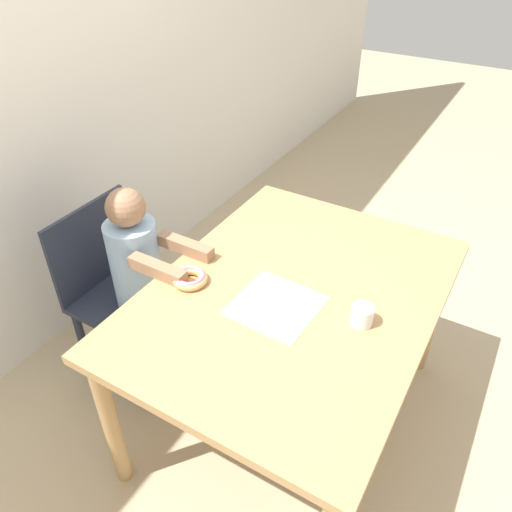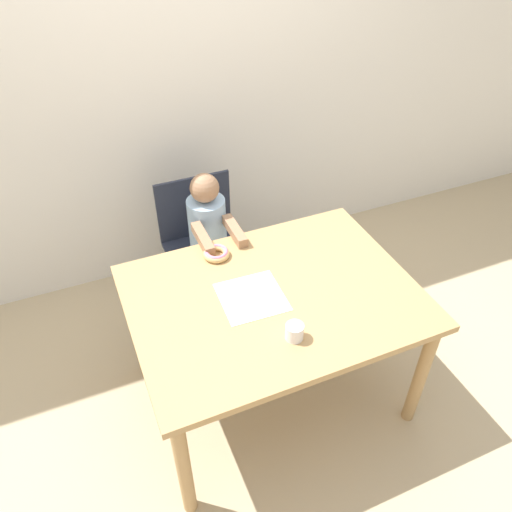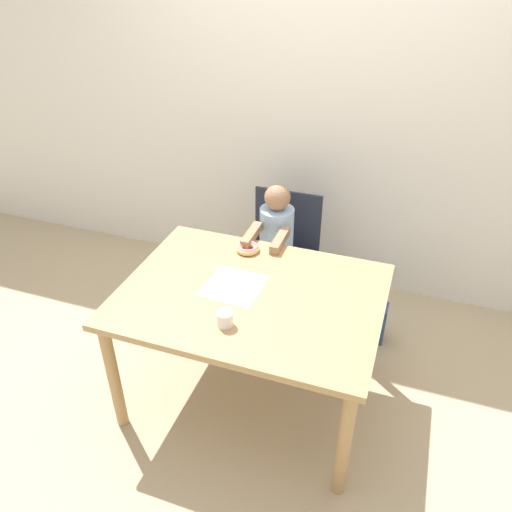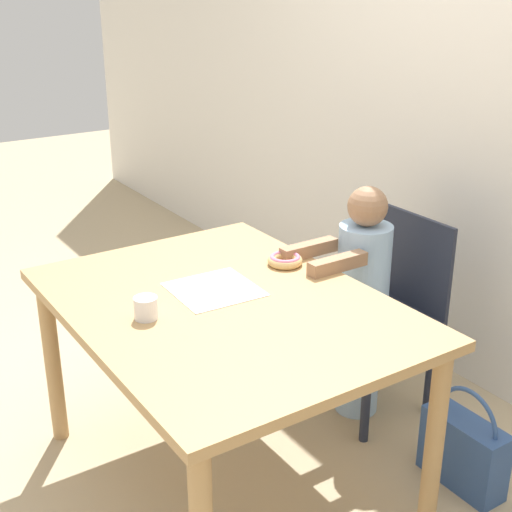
{
  "view_description": "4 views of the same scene",
  "coord_description": "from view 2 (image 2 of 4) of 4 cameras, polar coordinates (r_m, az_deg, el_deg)",
  "views": [
    {
      "loc": [
        -1.23,
        -0.57,
        1.86
      ],
      "look_at": [
        -0.02,
        0.14,
        0.82
      ],
      "focal_mm": 35.0,
      "sensor_mm": 36.0,
      "label": 1
    },
    {
      "loc": [
        -0.7,
        -1.44,
        2.24
      ],
      "look_at": [
        -0.02,
        0.14,
        0.82
      ],
      "focal_mm": 35.0,
      "sensor_mm": 36.0,
      "label": 2
    },
    {
      "loc": [
        0.66,
        -1.82,
        2.18
      ],
      "look_at": [
        -0.02,
        0.14,
        0.82
      ],
      "focal_mm": 35.0,
      "sensor_mm": 36.0,
      "label": 3
    },
    {
      "loc": [
        1.81,
        -1.07,
        1.7
      ],
      "look_at": [
        -0.02,
        0.14,
        0.82
      ],
      "focal_mm": 50.0,
      "sensor_mm": 36.0,
      "label": 4
    }
  ],
  "objects": [
    {
      "name": "wall_back",
      "position": [
        2.97,
        -8.61,
        19.56
      ],
      "size": [
        8.0,
        0.05,
        2.5
      ],
      "color": "silver",
      "rests_on": "ground_plane"
    },
    {
      "name": "dining_table",
      "position": [
        2.28,
        1.99,
        -5.9
      ],
      "size": [
        1.27,
        0.95,
        0.7
      ],
      "color": "tan",
      "rests_on": "ground_plane"
    },
    {
      "name": "child_figure",
      "position": [
        2.81,
        -5.34,
        0.87
      ],
      "size": [
        0.23,
        0.43,
        0.96
      ],
      "color": "#99BCE0",
      "rests_on": "ground_plane"
    },
    {
      "name": "napkin",
      "position": [
        2.2,
        -0.49,
        -4.7
      ],
      "size": [
        0.29,
        0.29,
        0.0
      ],
      "color": "white",
      "rests_on": "dining_table"
    },
    {
      "name": "donut",
      "position": [
        2.41,
        -4.55,
        0.33
      ],
      "size": [
        0.13,
        0.13,
        0.04
      ],
      "color": "#DBB270",
      "rests_on": "dining_table"
    },
    {
      "name": "cup",
      "position": [
        2.02,
        4.42,
        -8.61
      ],
      "size": [
        0.07,
        0.07,
        0.07
      ],
      "color": "white",
      "rests_on": "dining_table"
    },
    {
      "name": "chair",
      "position": [
        2.94,
        -6.03,
        1.26
      ],
      "size": [
        0.44,
        0.41,
        0.81
      ],
      "color": "#232838",
      "rests_on": "ground_plane"
    },
    {
      "name": "handbag",
      "position": [
        3.21,
        4.59,
        -1.53
      ],
      "size": [
        0.31,
        0.12,
        0.39
      ],
      "color": "#2D4C84",
      "rests_on": "ground_plane"
    },
    {
      "name": "ground_plane",
      "position": [
        2.75,
        1.69,
        -15.03
      ],
      "size": [
        12.0,
        12.0,
        0.0
      ],
      "primitive_type": "plane",
      "color": "tan"
    }
  ]
}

